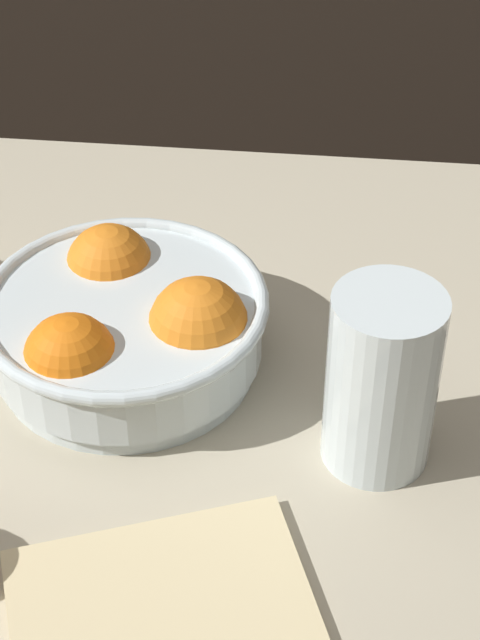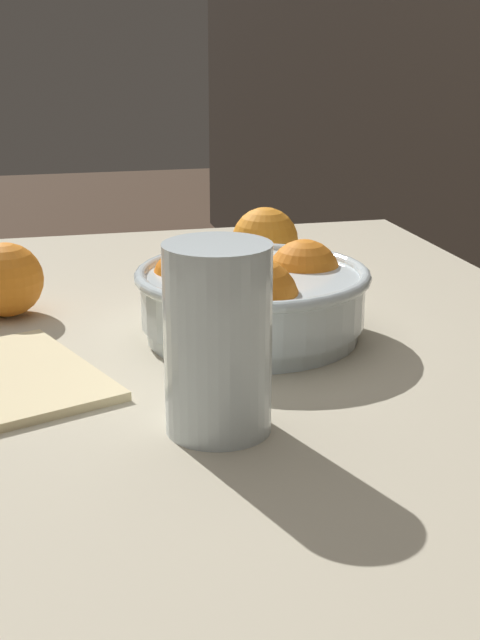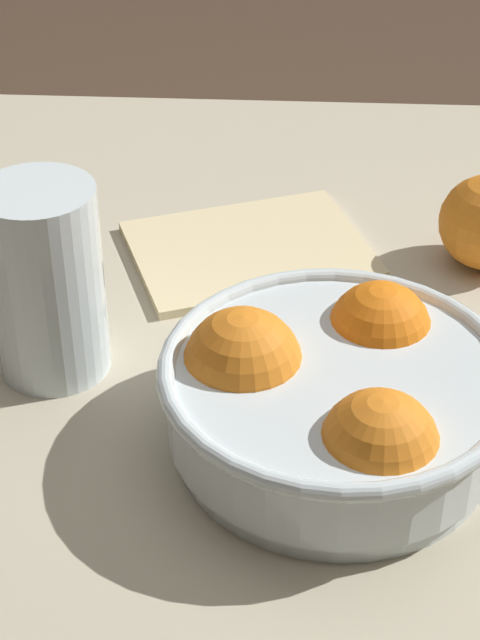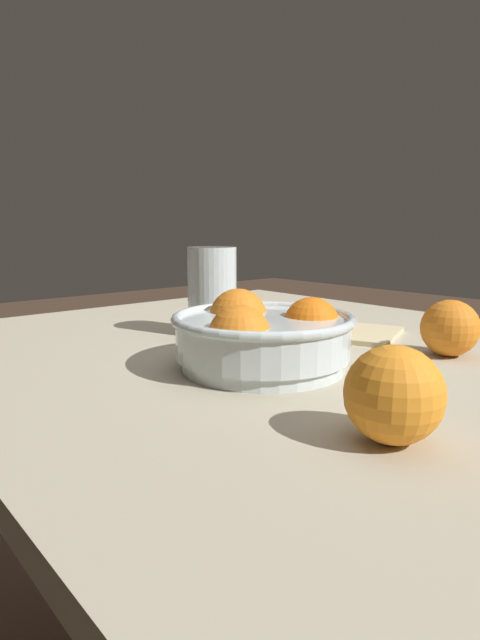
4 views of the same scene
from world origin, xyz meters
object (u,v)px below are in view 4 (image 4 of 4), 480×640
(fruit_bowl, at_px, (262,335))
(juice_glass, at_px, (212,295))
(orange_loose_front, at_px, (450,328))
(orange_loose_near_bowl, at_px, (394,395))

(fruit_bowl, height_order, juice_glass, juice_glass)
(orange_loose_front, bearing_deg, juice_glass, 25.59)
(fruit_bowl, height_order, orange_loose_near_bowl, fruit_bowl)
(fruit_bowl, relative_size, juice_glass, 1.59)
(fruit_bowl, bearing_deg, orange_loose_front, -118.92)
(juice_glass, height_order, orange_loose_near_bowl, juice_glass)
(fruit_bowl, xyz_separation_m, orange_loose_near_bowl, (-0.24, 0.08, -0.00))
(orange_loose_front, bearing_deg, orange_loose_near_bowl, 108.67)
(juice_glass, xyz_separation_m, orange_loose_front, (-0.34, -0.16, -0.03))
(orange_loose_near_bowl, bearing_deg, juice_glass, -19.42)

